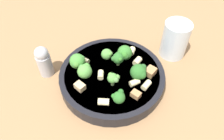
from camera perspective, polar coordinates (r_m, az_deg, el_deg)
ground_plane at (r=0.58m, az=-0.00°, el=-2.93°), size 2.00×2.00×0.00m
pasta_bowl at (r=0.57m, az=-0.00°, el=-1.64°), size 0.27×0.27×0.03m
broccoli_floret_0 at (r=0.56m, az=1.54°, el=3.12°), size 0.03×0.03×0.04m
broccoli_floret_1 at (r=0.56m, az=-9.00°, el=2.23°), size 0.04×0.04×0.04m
broccoli_floret_2 at (r=0.57m, az=-1.28°, el=4.13°), size 0.03×0.03×0.03m
broccoli_floret_3 at (r=0.57m, az=3.35°, el=4.41°), size 0.04×0.04×0.04m
broccoli_floret_4 at (r=0.51m, az=0.32°, el=-2.16°), size 0.03×0.03×0.04m
broccoli_floret_5 at (r=0.53m, az=7.06°, el=-0.47°), size 0.04×0.04×0.04m
broccoli_floret_6 at (r=0.54m, az=-7.12°, el=-0.13°), size 0.04×0.04×0.04m
broccoli_floret_7 at (r=0.49m, az=1.85°, el=-7.04°), size 0.03×0.03×0.03m
rigatoni_0 at (r=0.58m, az=-7.31°, el=2.51°), size 0.03×0.03×0.02m
rigatoni_1 at (r=0.53m, az=5.90°, el=-3.26°), size 0.02×0.02×0.02m
rigatoni_2 at (r=0.49m, az=-2.22°, el=-8.31°), size 0.03×0.03×0.02m
rigatoni_3 at (r=0.53m, az=8.94°, el=-3.91°), size 0.02×0.03×0.01m
rigatoni_4 at (r=0.54m, az=-3.12°, el=-1.02°), size 0.03×0.02×0.01m
rigatoni_5 at (r=0.60m, az=5.15°, el=4.92°), size 0.03×0.03×0.02m
rigatoni_6 at (r=0.58m, az=6.48°, el=2.48°), size 0.03×0.03×0.02m
chicken_chunk_0 at (r=0.51m, az=6.25°, el=-6.36°), size 0.03×0.02×0.01m
chicken_chunk_1 at (r=0.52m, az=-8.39°, el=-4.26°), size 0.03×0.03×0.02m
chicken_chunk_2 at (r=0.55m, az=10.00°, el=-0.41°), size 0.03×0.03×0.02m
drinking_glass at (r=0.65m, az=15.99°, el=7.18°), size 0.07×0.07×0.11m
pepper_shaker at (r=0.59m, az=-17.38°, el=2.25°), size 0.04×0.04×0.09m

